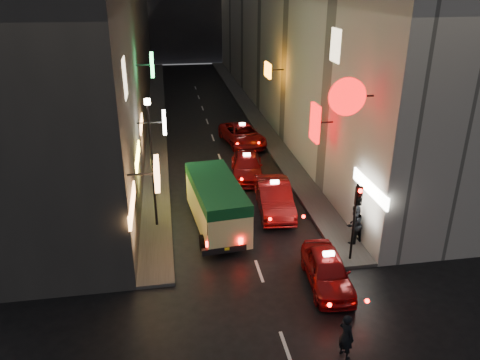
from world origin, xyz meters
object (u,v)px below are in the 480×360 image
traffic_light (357,207)px  lamp_post (152,156)px  minibus (216,199)px  taxi_near (327,268)px  pedestrian_crossing (346,333)px

traffic_light → lamp_post: bearing=151.1°
minibus → lamp_post: bearing=168.4°
minibus → lamp_post: 3.65m
traffic_light → lamp_post: size_ratio=0.56×
traffic_light → taxi_near: bearing=-139.9°
traffic_light → pedestrian_crossing: bearing=-113.7°
minibus → traffic_light: (5.32, -3.94, 1.13)m
taxi_near → traffic_light: traffic_light is taller
minibus → pedestrian_crossing: bearing=-71.1°
minibus → taxi_near: minibus is taller
taxi_near → minibus: bearing=125.8°
minibus → taxi_near: bearing=-54.2°
lamp_post → traffic_light: bearing=-28.9°
minibus → traffic_light: 6.71m
taxi_near → lamp_post: size_ratio=0.81×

